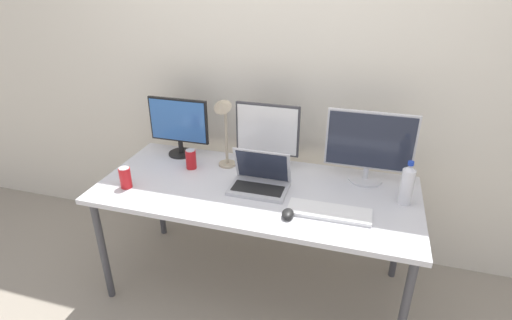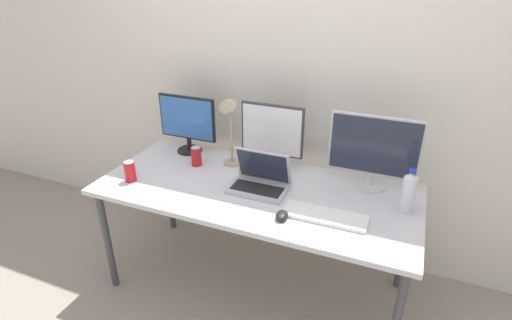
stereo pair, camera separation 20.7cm
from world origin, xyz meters
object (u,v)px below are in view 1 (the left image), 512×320
mouse_by_keyboard (288,214)px  desk_lamp (223,119)px  monitor_center (267,135)px  keyboard_main (329,212)px  laptop_silver (260,180)px  water_bottle (407,184)px  soda_can_near_keyboard (125,178)px  monitor_left (179,125)px  work_desk (256,196)px  monitor_right (369,145)px  soda_can_by_laptop (191,159)px

mouse_by_keyboard → desk_lamp: bearing=134.9°
monitor_center → keyboard_main: 0.66m
laptop_silver → mouse_by_keyboard: laptop_silver is taller
water_bottle → soda_can_near_keyboard: bearing=-169.9°
monitor_left → work_desk: bearing=-25.5°
monitor_center → mouse_by_keyboard: size_ratio=4.52×
work_desk → monitor_right: monitor_right is taller
work_desk → monitor_left: (-0.62, 0.30, 0.27)m
work_desk → water_bottle: (0.82, 0.07, 0.17)m
work_desk → soda_can_by_laptop: size_ratio=14.63×
monitor_right → soda_can_by_laptop: bearing=-172.2°
soda_can_by_laptop → work_desk: bearing=-15.2°
keyboard_main → work_desk: bearing=160.7°
soda_can_near_keyboard → desk_lamp: desk_lamp is taller
monitor_right → laptop_silver: monitor_right is taller
desk_lamp → soda_can_by_laptop: bearing=-163.5°
monitor_left → soda_can_near_keyboard: 0.53m
soda_can_by_laptop → keyboard_main: bearing=-16.9°
monitor_right → laptop_silver: bearing=-155.2°
monitor_center → soda_can_by_laptop: (-0.45, -0.16, -0.15)m
mouse_by_keyboard → desk_lamp: 0.73m
monitor_right → monitor_left: bearing=179.0°
keyboard_main → desk_lamp: (-0.70, 0.33, 0.32)m
laptop_silver → mouse_by_keyboard: size_ratio=3.61×
mouse_by_keyboard → soda_can_by_laptop: (-0.71, 0.37, 0.04)m
monitor_right → water_bottle: size_ratio=2.01×
work_desk → monitor_left: bearing=154.5°
keyboard_main → soda_can_near_keyboard: size_ratio=3.43×
work_desk → desk_lamp: (-0.26, 0.19, 0.39)m
work_desk → desk_lamp: size_ratio=3.79×
monitor_right → keyboard_main: monitor_right is taller
monitor_left → mouse_by_keyboard: (0.86, -0.53, -0.20)m
monitor_left → desk_lamp: size_ratio=0.84×
work_desk → desk_lamp: desk_lamp is taller
soda_can_near_keyboard → desk_lamp: 0.66m
water_bottle → desk_lamp: desk_lamp is taller
work_desk → mouse_by_keyboard: 0.35m
work_desk → monitor_right: bearing=24.4°
mouse_by_keyboard → water_bottle: bearing=23.6°
keyboard_main → soda_can_near_keyboard: (-1.17, -0.06, 0.05)m
water_bottle → monitor_right: bearing=136.7°
laptop_silver → water_bottle: 0.80m
work_desk → keyboard_main: (0.44, -0.15, 0.07)m
water_bottle → monitor_left: bearing=171.1°
water_bottle → mouse_by_keyboard: bearing=-151.7°
monitor_left → laptop_silver: 0.72m
monitor_right → mouse_by_keyboard: bearing=-125.2°
mouse_by_keyboard → desk_lamp: desk_lamp is taller
mouse_by_keyboard → soda_can_by_laptop: size_ratio=0.73×
laptop_silver → water_bottle: bearing=4.8°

